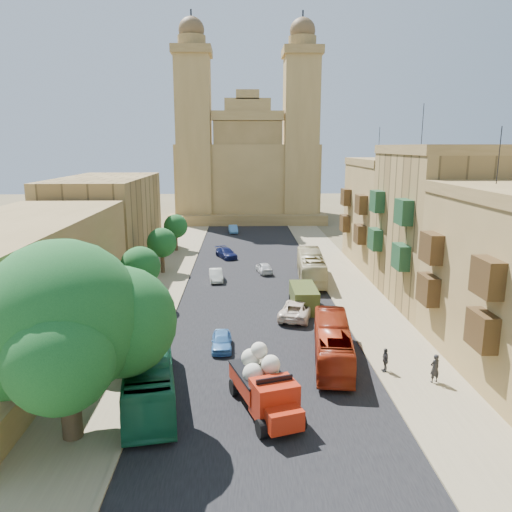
{
  "coord_description": "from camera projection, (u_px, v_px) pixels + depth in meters",
  "views": [
    {
      "loc": [
        -1.39,
        -17.82,
        13.65
      ],
      "look_at": [
        0.0,
        26.0,
        4.0
      ],
      "focal_mm": 35.0,
      "sensor_mm": 36.0,
      "label": 1
    }
  ],
  "objects": [
    {
      "name": "ground",
      "position": [
        276.0,
        488.0,
        20.37
      ],
      "size": [
        260.0,
        260.0,
        0.0
      ],
      "primitive_type": "plane",
      "color": "brown"
    },
    {
      "name": "road_surface",
      "position": [
        255.0,
        287.0,
        49.66
      ],
      "size": [
        14.0,
        140.0,
        0.01
      ],
      "primitive_type": "cube",
      "color": "black",
      "rests_on": "ground"
    },
    {
      "name": "sidewalk_east",
      "position": [
        349.0,
        286.0,
        49.95
      ],
      "size": [
        5.0,
        140.0,
        0.01
      ],
      "primitive_type": "cube",
      "color": "#877858",
      "rests_on": "ground"
    },
    {
      "name": "sidewalk_west",
      "position": [
        159.0,
        287.0,
        49.36
      ],
      "size": [
        5.0,
        140.0,
        0.01
      ],
      "primitive_type": "cube",
      "color": "#877858",
      "rests_on": "ground"
    },
    {
      "name": "kerb_east",
      "position": [
        325.0,
        285.0,
        49.86
      ],
      "size": [
        0.25,
        140.0,
        0.12
      ],
      "primitive_type": "cube",
      "color": "#877858",
      "rests_on": "ground"
    },
    {
      "name": "kerb_west",
      "position": [
        184.0,
        287.0,
        49.43
      ],
      "size": [
        0.25,
        140.0,
        0.12
      ],
      "primitive_type": "cube",
      "color": "#877858",
      "rests_on": "ground"
    },
    {
      "name": "townhouse_c",
      "position": [
        438.0,
        225.0,
        43.79
      ],
      "size": [
        9.0,
        14.0,
        17.4
      ],
      "color": "olive",
      "rests_on": "ground"
    },
    {
      "name": "townhouse_d",
      "position": [
        390.0,
        213.0,
        57.61
      ],
      "size": [
        9.0,
        14.0,
        15.9
      ],
      "color": "olive",
      "rests_on": "ground"
    },
    {
      "name": "west_wall",
      "position": [
        100.0,
        312.0,
        39.32
      ],
      "size": [
        1.0,
        40.0,
        1.8
      ],
      "primitive_type": "cube",
      "color": "olive",
      "rests_on": "ground"
    },
    {
      "name": "west_building_low",
      "position": [
        14.0,
        278.0,
        36.48
      ],
      "size": [
        10.0,
        28.0,
        8.4
      ],
      "primitive_type": "cube",
      "color": "olive",
      "rests_on": "ground"
    },
    {
      "name": "west_building_mid",
      "position": [
        106.0,
        218.0,
        61.69
      ],
      "size": [
        10.0,
        22.0,
        10.0
      ],
      "primitive_type": "cube",
      "color": "olive",
      "rests_on": "ground"
    },
    {
      "name": "church",
      "position": [
        247.0,
        169.0,
        95.07
      ],
      "size": [
        28.0,
        22.5,
        36.3
      ],
      "color": "olive",
      "rests_on": "ground"
    },
    {
      "name": "ficus_tree",
      "position": [
        66.0,
        324.0,
        22.77
      ],
      "size": [
        9.64,
        8.87,
        9.64
      ],
      "color": "#3C2F1E",
      "rests_on": "ground"
    },
    {
      "name": "street_tree_a",
      "position": [
        103.0,
        320.0,
        31.12
      ],
      "size": [
        3.0,
        3.0,
        4.61
      ],
      "color": "#3C2F1E",
      "rests_on": "ground"
    },
    {
      "name": "street_tree_b",
      "position": [
        140.0,
        267.0,
        42.72
      ],
      "size": [
        3.46,
        3.46,
        5.32
      ],
      "color": "#3C2F1E",
      "rests_on": "ground"
    },
    {
      "name": "street_tree_c",
      "position": [
        162.0,
        243.0,
        54.49
      ],
      "size": [
        3.25,
        3.25,
        4.99
      ],
      "color": "#3C2F1E",
      "rests_on": "ground"
    },
    {
      "name": "street_tree_d",
      "position": [
        176.0,
        226.0,
        66.22
      ],
      "size": [
        3.17,
        3.17,
        4.87
      ],
      "color": "#3C2F1E",
      "rests_on": "ground"
    },
    {
      "name": "red_truck",
      "position": [
        265.0,
        384.0,
        25.98
      ],
      "size": [
        3.91,
        6.33,
        3.5
      ],
      "color": "#AD210D",
      "rests_on": "ground"
    },
    {
      "name": "olive_pickup",
      "position": [
        304.0,
        298.0,
        42.67
      ],
      "size": [
        2.18,
        4.75,
        1.96
      ],
      "color": "#3C481B",
      "rests_on": "ground"
    },
    {
      "name": "bus_green_north",
      "position": [
        149.0,
        371.0,
        27.59
      ],
      "size": [
        4.28,
        10.96,
        2.98
      ],
      "primitive_type": "imported",
      "rotation": [
        0.0,
        0.0,
        0.17
      ],
      "color": "#186540",
      "rests_on": "ground"
    },
    {
      "name": "bus_red_east",
      "position": [
        333.0,
        343.0,
        32.05
      ],
      "size": [
        3.37,
        9.44,
        2.57
      ],
      "primitive_type": "imported",
      "rotation": [
        0.0,
        0.0,
        3.01
      ],
      "color": "#9D2A12",
      "rests_on": "ground"
    },
    {
      "name": "bus_cream_east",
      "position": [
        311.0,
        267.0,
        51.67
      ],
      "size": [
        3.2,
        10.6,
        2.91
      ],
      "primitive_type": "imported",
      "rotation": [
        0.0,
        0.0,
        3.07
      ],
      "color": "#C4B787",
      "rests_on": "ground"
    },
    {
      "name": "car_blue_a",
      "position": [
        222.0,
        341.0,
        34.24
      ],
      "size": [
        1.46,
        3.46,
        1.17
      ],
      "primitive_type": "imported",
      "rotation": [
        0.0,
        0.0,
        0.03
      ],
      "color": "#4482C3",
      "rests_on": "ground"
    },
    {
      "name": "car_white_a",
      "position": [
        216.0,
        275.0,
        51.67
      ],
      "size": [
        1.66,
        3.79,
        1.21
      ],
      "primitive_type": "imported",
      "rotation": [
        0.0,
        0.0,
        0.1
      ],
      "color": "silver",
      "rests_on": "ground"
    },
    {
      "name": "car_cream",
      "position": [
        297.0,
        309.0,
        40.5
      ],
      "size": [
        3.69,
        5.56,
        1.42
      ],
      "primitive_type": "imported",
      "rotation": [
        0.0,
        0.0,
        2.86
      ],
      "color": "beige",
      "rests_on": "ground"
    },
    {
      "name": "car_dkblue",
      "position": [
        226.0,
        253.0,
        62.33
      ],
      "size": [
        3.21,
        4.54,
        1.22
      ],
      "primitive_type": "imported",
      "rotation": [
        0.0,
        0.0,
        0.4
      ],
      "color": "#0E1542",
      "rests_on": "ground"
    },
    {
      "name": "car_white_b",
      "position": [
        264.0,
        268.0,
        54.86
      ],
      "size": [
        2.0,
        3.67,
        1.18
      ],
      "primitive_type": "imported",
      "rotation": [
        0.0,
        0.0,
        3.32
      ],
      "color": "silver",
      "rests_on": "ground"
    },
    {
      "name": "car_blue_b",
      "position": [
        233.0,
        229.0,
        80.38
      ],
      "size": [
        1.64,
        3.89,
        1.25
      ],
      "primitive_type": "imported",
      "rotation": [
        0.0,
        0.0,
        0.09
      ],
      "color": "#538FC5",
      "rests_on": "ground"
    },
    {
      "name": "pedestrian_a",
      "position": [
        435.0,
        368.0,
        29.32
      ],
      "size": [
        0.75,
        0.61,
        1.77
      ],
      "primitive_type": "imported",
      "rotation": [
        0.0,
        0.0,
        3.48
      ],
      "color": "#242325",
      "rests_on": "ground"
    },
    {
      "name": "pedestrian_c",
      "position": [
        385.0,
        360.0,
        30.78
      ],
      "size": [
        0.4,
        0.9,
        1.52
      ],
      "primitive_type": "imported",
      "rotation": [
        0.0,
        0.0,
        4.74
      ],
      "color": "#3D3D3E",
      "rests_on": "ground"
    }
  ]
}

